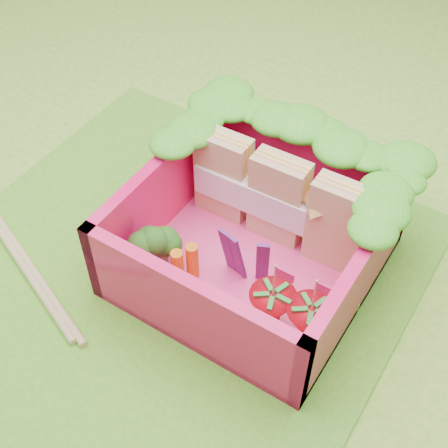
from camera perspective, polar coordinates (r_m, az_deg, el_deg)
ground at (r=3.66m, az=-5.03°, el=-4.54°), size 14.00×14.00×0.00m
placemat at (r=3.64m, az=-5.05°, el=-4.39°), size 2.60×2.60×0.03m
bento_floor at (r=3.62m, az=2.62°, el=-3.63°), size 1.30×1.30×0.05m
bento_box at (r=3.43m, az=2.77°, el=-1.03°), size 1.30×1.30×0.55m
lettuce_ruffle at (r=3.51m, az=7.03°, el=7.60°), size 1.43×0.83×0.11m
sandwich_stack at (r=3.55m, az=5.08°, el=2.24°), size 1.07×0.20×0.57m
broccoli at (r=3.45m, az=-6.22°, el=-1.88°), size 0.31×0.31×0.27m
carrot_sticks at (r=3.44m, az=-3.57°, el=-3.66°), size 0.12×0.14×0.25m
purple_wedges at (r=3.38m, az=1.71°, el=-2.97°), size 0.27×0.09×0.38m
strawberry_left at (r=3.25m, az=4.39°, el=-7.68°), size 0.25×0.25×0.49m
strawberry_right at (r=3.22m, az=7.80°, el=-8.99°), size 0.25×0.25×0.49m
snap_peas at (r=3.38m, az=6.12°, el=-8.00°), size 0.54×0.61×0.05m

